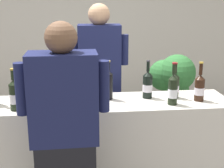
{
  "coord_description": "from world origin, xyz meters",
  "views": [
    {
      "loc": [
        -0.18,
        -2.49,
        1.81
      ],
      "look_at": [
        0.09,
        0.0,
        1.12
      ],
      "focal_mm": 50.84,
      "sensor_mm": 36.0,
      "label": 1
    }
  ],
  "objects": [
    {
      "name": "wine_bottle_1",
      "position": [
        -0.33,
        0.11,
        1.09
      ],
      "size": [
        0.08,
        0.08,
        0.32
      ],
      "color": "black",
      "rests_on": "counter"
    },
    {
      "name": "person_server",
      "position": [
        0.02,
        0.56,
        0.86
      ],
      "size": [
        0.57,
        0.25,
        1.76
      ],
      "color": "black",
      "rests_on": "ground_plane"
    },
    {
      "name": "wine_bottle_0",
      "position": [
        -0.44,
        0.07,
        1.09
      ],
      "size": [
        0.07,
        0.07,
        0.33
      ],
      "color": "black",
      "rests_on": "counter"
    },
    {
      "name": "wine_bottle_3",
      "position": [
        0.56,
        -0.13,
        1.1
      ],
      "size": [
        0.08,
        0.08,
        0.35
      ],
      "color": "black",
      "rests_on": "counter"
    },
    {
      "name": "wine_bottle_2",
      "position": [
        -0.67,
        -0.13,
        1.09
      ],
      "size": [
        0.08,
        0.08,
        0.33
      ],
      "color": "black",
      "rests_on": "counter"
    },
    {
      "name": "wall_back",
      "position": [
        0.0,
        2.6,
        1.4
      ],
      "size": [
        8.0,
        0.1,
        2.8
      ],
      "primitive_type": "cube",
      "color": "beige",
      "rests_on": "ground_plane"
    },
    {
      "name": "wine_bottle_7",
      "position": [
        0.63,
        0.04,
        1.08
      ],
      "size": [
        0.07,
        0.07,
        0.31
      ],
      "color": "black",
      "rests_on": "counter"
    },
    {
      "name": "person_guest",
      "position": [
        -0.29,
        -0.51,
        0.81
      ],
      "size": [
        0.6,
        0.25,
        1.67
      ],
      "color": "black",
      "rests_on": "ground_plane"
    },
    {
      "name": "wine_glass",
      "position": [
        -0.06,
        -0.01,
        1.1
      ],
      "size": [
        0.07,
        0.07,
        0.19
      ],
      "color": "silver",
      "rests_on": "counter"
    },
    {
      "name": "potted_shrub",
      "position": [
        0.84,
        0.81,
        0.75
      ],
      "size": [
        0.49,
        0.49,
        1.22
      ],
      "color": "brown",
      "rests_on": "ground_plane"
    },
    {
      "name": "wine_bottle_8",
      "position": [
        0.4,
        0.07,
        1.09
      ],
      "size": [
        0.08,
        0.08,
        0.33
      ],
      "color": "black",
      "rests_on": "counter"
    },
    {
      "name": "wine_bottle_6",
      "position": [
        0.81,
        -0.05,
        1.08
      ],
      "size": [
        0.08,
        0.08,
        0.33
      ],
      "color": "black",
      "rests_on": "counter"
    },
    {
      "name": "counter",
      "position": [
        0.0,
        0.0,
        0.49
      ],
      "size": [
        2.16,
        0.51,
        0.97
      ],
      "primitive_type": "cube",
      "color": "beige",
      "rests_on": "ground_plane"
    },
    {
      "name": "wine_bottle_4",
      "position": [
        0.06,
        0.06,
        1.1
      ],
      "size": [
        0.07,
        0.07,
        0.33
      ],
      "color": "black",
      "rests_on": "counter"
    },
    {
      "name": "wine_bottle_9",
      "position": [
        -0.09,
        0.12,
        1.09
      ],
      "size": [
        0.08,
        0.08,
        0.34
      ],
      "color": "black",
      "rests_on": "counter"
    }
  ]
}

